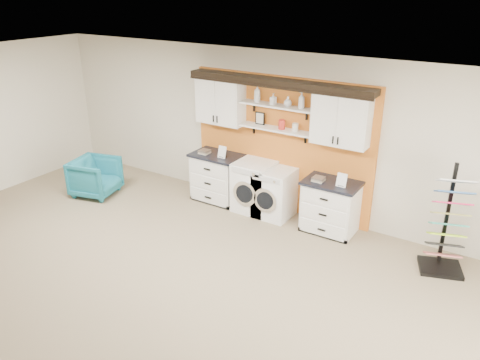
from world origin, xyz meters
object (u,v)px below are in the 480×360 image
Objects in this scene: dryer at (275,193)px; base_cabinet_left at (217,177)px; base_cabinet_right at (330,206)px; washer at (255,186)px; sample_rack at (445,238)px; armchair at (96,177)px.

base_cabinet_left is at bearing 179.84° from dryer.
base_cabinet_left is 1.04× the size of base_cabinet_right.
base_cabinet_left reaches higher than base_cabinet_right.
washer reaches higher than base_cabinet_right.
washer is at bearing 157.14° from sample_rack.
dryer is (1.23, -0.00, -0.02)m from base_cabinet_left.
base_cabinet_right is 1.44m from washer.
dryer is (-1.03, -0.00, -0.01)m from base_cabinet_right.
base_cabinet_left is 4.07m from sample_rack.
sample_rack reaches higher than armchair.
base_cabinet_right is (2.26, 0.00, -0.01)m from base_cabinet_left.
armchair is (-2.11, -1.08, -0.09)m from base_cabinet_left.
armchair is (-3.34, -1.08, -0.07)m from dryer.
armchair is at bearing -166.12° from base_cabinet_right.
dryer is 0.55× the size of sample_rack.
base_cabinet_right is 0.98× the size of washer.
base_cabinet_left is 1.02× the size of washer.
sample_rack is at bearing -2.91° from base_cabinet_left.
dryer is at bearing -0.00° from washer.
sample_rack is (4.06, -0.21, 0.06)m from base_cabinet_left.
washer reaches higher than dryer.
base_cabinet_left is 2.37m from armchair.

